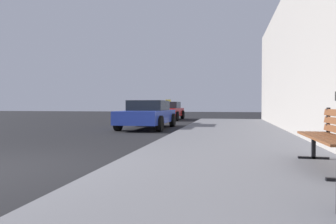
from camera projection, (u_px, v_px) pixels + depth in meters
sidewalk at (238, 178)px, 4.25m from camera, size 4.00×32.00×0.15m
bench at (335, 134)px, 4.49m from camera, size 0.51×1.84×0.89m
car_blue at (148, 114)px, 13.88m from camera, size 1.98×4.36×1.27m
car_red at (168, 111)px, 21.66m from camera, size 1.97×4.00×1.43m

